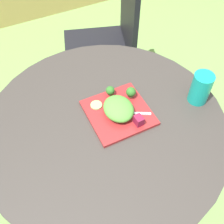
# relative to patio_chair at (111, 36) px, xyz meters

# --- Properties ---
(ground_plane) EXTENTS (12.00, 12.00, 0.00)m
(ground_plane) POSITION_rel_patio_chair_xyz_m (-0.40, -0.76, -0.53)
(ground_plane) COLOR #70994C
(patio_table) EXTENTS (0.97, 0.97, 0.76)m
(patio_table) POSITION_rel_patio_chair_xyz_m (-0.40, -0.76, -0.02)
(patio_table) COLOR #38332D
(patio_table) RESTS_ON ground_plane
(patio_chair) EXTENTS (0.55, 0.55, 0.90)m
(patio_chair) POSITION_rel_patio_chair_xyz_m (0.00, 0.00, 0.00)
(patio_chair) COLOR black
(patio_chair) RESTS_ON ground_plane
(salad_plate) EXTENTS (0.24, 0.24, 0.01)m
(salad_plate) POSITION_rel_patio_chair_xyz_m (-0.33, -0.75, 0.24)
(salad_plate) COLOR maroon
(salad_plate) RESTS_ON patio_table
(drinking_glass) EXTENTS (0.08, 0.08, 0.14)m
(drinking_glass) POSITION_rel_patio_chair_xyz_m (0.00, -0.82, 0.29)
(drinking_glass) COLOR #149989
(drinking_glass) RESTS_ON patio_table
(fork) EXTENTS (0.14, 0.09, 0.00)m
(fork) POSITION_rel_patio_chair_xyz_m (-0.30, -0.77, 0.25)
(fork) COLOR silver
(fork) RESTS_ON salad_plate
(lettuce_mound) EXTENTS (0.12, 0.14, 0.05)m
(lettuce_mound) POSITION_rel_patio_chair_xyz_m (-0.34, -0.75, 0.27)
(lettuce_mound) COLOR #519338
(lettuce_mound) RESTS_ON salad_plate
(broccoli_floret_0) EXTENTS (0.04, 0.04, 0.04)m
(broccoli_floret_0) POSITION_rel_patio_chair_xyz_m (-0.32, -0.65, 0.27)
(broccoli_floret_0) COLOR #99B770
(broccoli_floret_0) RESTS_ON salad_plate
(broccoli_floret_1) EXTENTS (0.04, 0.04, 0.05)m
(broccoli_floret_1) POSITION_rel_patio_chair_xyz_m (-0.25, -0.70, 0.27)
(broccoli_floret_1) COLOR #99B770
(broccoli_floret_1) RESTS_ON salad_plate
(cucumber_slice_0) EXTENTS (0.05, 0.05, 0.01)m
(cucumber_slice_0) POSITION_rel_patio_chair_xyz_m (-0.40, -0.68, 0.25)
(cucumber_slice_0) COLOR #8EB766
(cucumber_slice_0) RESTS_ON salad_plate
(beet_chunk_0) EXTENTS (0.03, 0.04, 0.04)m
(beet_chunk_0) POSITION_rel_patio_chair_xyz_m (-0.29, -0.83, 0.26)
(beet_chunk_0) COLOR maroon
(beet_chunk_0) RESTS_ON salad_plate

